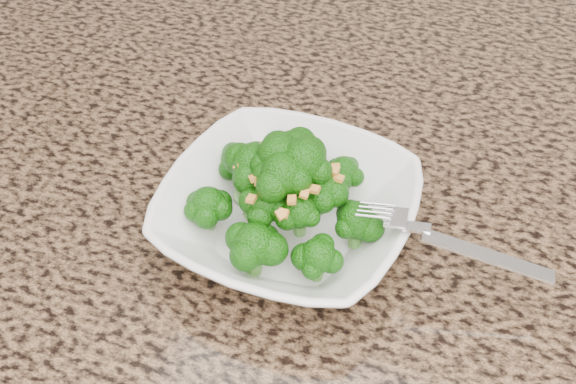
% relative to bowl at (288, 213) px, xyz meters
% --- Properties ---
extents(granite_counter, '(1.64, 1.04, 0.03)m').
position_rel_bowl_xyz_m(granite_counter, '(0.13, 0.09, -0.04)').
color(granite_counter, brown).
rests_on(granite_counter, cabinet).
extents(bowl, '(0.22, 0.22, 0.05)m').
position_rel_bowl_xyz_m(bowl, '(0.00, 0.00, 0.00)').
color(bowl, white).
rests_on(bowl, granite_counter).
extents(broccoli_pile, '(0.18, 0.18, 0.06)m').
position_rel_bowl_xyz_m(broccoli_pile, '(0.00, 0.00, 0.06)').
color(broccoli_pile, '#165D0A').
rests_on(broccoli_pile, bowl).
extents(garlic_topping, '(0.11, 0.11, 0.01)m').
position_rel_bowl_xyz_m(garlic_topping, '(0.00, 0.00, 0.09)').
color(garlic_topping, gold).
rests_on(garlic_topping, broccoli_pile).
extents(fork, '(0.17, 0.05, 0.01)m').
position_rel_bowl_xyz_m(fork, '(0.11, -0.01, 0.03)').
color(fork, silver).
rests_on(fork, bowl).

